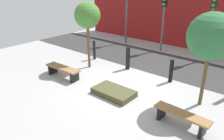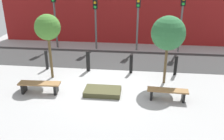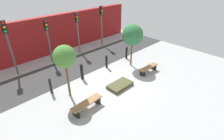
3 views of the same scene
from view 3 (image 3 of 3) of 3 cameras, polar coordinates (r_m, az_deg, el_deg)
The scene contains 16 objects.
ground_plane at distance 11.24m, azimuth 0.11°, elevation -4.08°, with size 18.00×18.00×0.00m, color #9F9F9F.
road_strip at distance 13.60m, azimuth -10.34°, elevation 1.83°, with size 18.00×3.10×0.01m, color #323232.
building_facade at distance 15.85m, azimuth -18.35°, elevation 11.01°, with size 16.20×0.50×3.15m, color maroon.
bench_left at distance 9.12m, azimuth -8.20°, elevation -10.99°, with size 1.78×0.52×0.47m.
bench_right at distance 12.42m, azimuth 11.81°, elevation 0.51°, with size 1.65×0.47×0.46m.
planter_bed at distance 10.79m, azimuth 2.62°, elevation -4.99°, with size 1.54×0.90×0.22m, color #444328.
tree_behind_left_bench at distance 9.15m, azimuth -15.22°, elevation 4.14°, with size 1.18×1.18×3.07m.
tree_behind_right_bench at distance 12.46m, azimuth 6.69°, elevation 11.28°, with size 1.49×1.49×3.12m.
bollard_far_left at distance 10.64m, azimuth -19.43°, elevation -4.87°, with size 0.15×0.15×1.01m, color black.
bollard_left at distance 11.50m, azimuth -9.82°, elevation -0.57°, with size 0.20×0.20×1.07m, color black.
bollard_center at distance 12.72m, azimuth -1.78°, elevation 2.71°, with size 0.16×0.16×0.97m, color black.
bollard_right at distance 14.16m, azimuth 4.76°, elevation 5.56°, with size 0.16×0.16×0.98m, color black.
traffic_light_west at distance 12.81m, azimuth -30.95°, elevation 8.70°, with size 0.28×0.27×3.70m.
traffic_light_mid_west at distance 13.66m, azimuth -20.32°, elevation 11.12°, with size 0.28×0.27×3.33m.
traffic_light_mid_east at distance 14.85m, azimuth -11.21°, elevation 14.10°, with size 0.28×0.27×3.47m.
traffic_light_east at distance 16.36m, azimuth -3.45°, elevation 16.33°, with size 0.28×0.27×3.61m.
Camera 3 is at (-6.59, -6.64, 6.22)m, focal length 28.00 mm.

